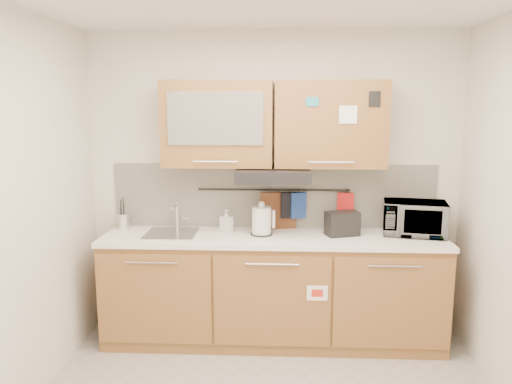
# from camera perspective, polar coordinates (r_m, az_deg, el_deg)

# --- Properties ---
(wall_back) EXTENTS (3.20, 0.00, 3.20)m
(wall_back) POSITION_cam_1_polar(r_m,az_deg,el_deg) (4.36, 2.02, 0.88)
(wall_back) COLOR silver
(wall_back) RESTS_ON ground
(wall_left) EXTENTS (0.00, 3.00, 3.00)m
(wall_left) POSITION_cam_1_polar(r_m,az_deg,el_deg) (3.32, -27.15, -3.09)
(wall_left) COLOR silver
(wall_left) RESTS_ON ground
(base_cabinet) EXTENTS (2.80, 0.64, 0.88)m
(base_cabinet) POSITION_cam_1_polar(r_m,az_deg,el_deg) (4.30, 1.90, -11.64)
(base_cabinet) COLOR olive
(base_cabinet) RESTS_ON floor
(countertop) EXTENTS (2.82, 0.62, 0.04)m
(countertop) POSITION_cam_1_polar(r_m,az_deg,el_deg) (4.14, 1.94, -5.28)
(countertop) COLOR white
(countertop) RESTS_ON base_cabinet
(backsplash) EXTENTS (2.80, 0.02, 0.56)m
(backsplash) POSITION_cam_1_polar(r_m,az_deg,el_deg) (4.36, 2.01, -0.44)
(backsplash) COLOR silver
(backsplash) RESTS_ON countertop
(upper_cabinets) EXTENTS (1.82, 0.37, 0.70)m
(upper_cabinets) POSITION_cam_1_polar(r_m,az_deg,el_deg) (4.13, 1.97, 7.78)
(upper_cabinets) COLOR olive
(upper_cabinets) RESTS_ON wall_back
(range_hood) EXTENTS (0.60, 0.46, 0.10)m
(range_hood) POSITION_cam_1_polar(r_m,az_deg,el_deg) (4.09, 1.99, 1.99)
(range_hood) COLOR black
(range_hood) RESTS_ON upper_cabinets
(sink) EXTENTS (0.42, 0.40, 0.26)m
(sink) POSITION_cam_1_polar(r_m,az_deg,el_deg) (4.25, -9.63, -4.68)
(sink) COLOR silver
(sink) RESTS_ON countertop
(utensil_rail) EXTENTS (1.30, 0.02, 0.02)m
(utensil_rail) POSITION_cam_1_polar(r_m,az_deg,el_deg) (4.32, 2.01, 0.25)
(utensil_rail) COLOR black
(utensil_rail) RESTS_ON backsplash
(utensil_crock) EXTENTS (0.14, 0.14, 0.28)m
(utensil_crock) POSITION_cam_1_polar(r_m,az_deg,el_deg) (4.48, -14.92, -3.22)
(utensil_crock) COLOR silver
(utensil_crock) RESTS_ON countertop
(kettle) EXTENTS (0.21, 0.20, 0.28)m
(kettle) POSITION_cam_1_polar(r_m,az_deg,el_deg) (4.14, 0.66, -3.39)
(kettle) COLOR silver
(kettle) RESTS_ON countertop
(toaster) EXTENTS (0.30, 0.23, 0.20)m
(toaster) POSITION_cam_1_polar(r_m,az_deg,el_deg) (4.18, 9.82, -3.54)
(toaster) COLOR black
(toaster) RESTS_ON countertop
(microwave) EXTENTS (0.56, 0.43, 0.28)m
(microwave) POSITION_cam_1_polar(r_m,az_deg,el_deg) (4.34, 17.65, -2.87)
(microwave) COLOR #999999
(microwave) RESTS_ON countertop
(soap_bottle) EXTENTS (0.12, 0.12, 0.19)m
(soap_bottle) POSITION_cam_1_polar(r_m,az_deg,el_deg) (4.25, -3.41, -3.28)
(soap_bottle) COLOR #999999
(soap_bottle) RESTS_ON countertop
(cutting_board) EXTENTS (0.31, 0.07, 0.38)m
(cutting_board) POSITION_cam_1_polar(r_m,az_deg,el_deg) (4.34, 2.54, -2.54)
(cutting_board) COLOR brown
(cutting_board) RESTS_ON utensil_rail
(oven_mitt) EXTENTS (0.14, 0.08, 0.22)m
(oven_mitt) POSITION_cam_1_polar(r_m,az_deg,el_deg) (4.33, 4.85, -1.53)
(oven_mitt) COLOR navy
(oven_mitt) RESTS_ON utensil_rail
(dark_pouch) EXTENTS (0.15, 0.07, 0.22)m
(dark_pouch) POSITION_cam_1_polar(r_m,az_deg,el_deg) (4.33, 3.76, -1.51)
(dark_pouch) COLOR black
(dark_pouch) RESTS_ON utensil_rail
(pot_holder) EXTENTS (0.14, 0.02, 0.17)m
(pot_holder) POSITION_cam_1_polar(r_m,az_deg,el_deg) (4.36, 10.18, -1.23)
(pot_holder) COLOR red
(pot_holder) RESTS_ON utensil_rail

